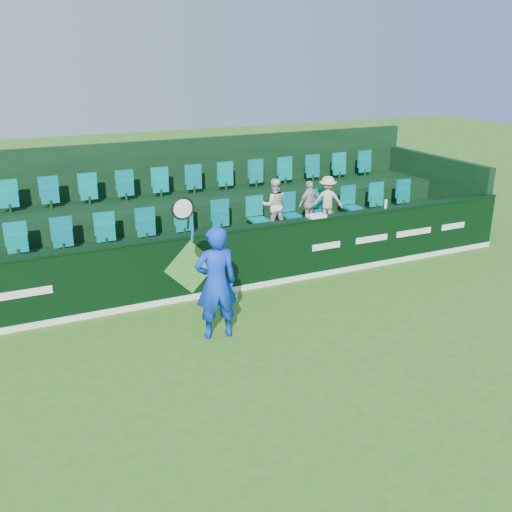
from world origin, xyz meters
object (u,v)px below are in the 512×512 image
tennis_player (216,282)px  spectator_middle (309,203)px  spectator_right (327,200)px  towel (316,216)px  drinks_bottle (386,204)px  spectator_left (274,205)px

tennis_player → spectator_middle: tennis_player is taller
tennis_player → spectator_right: tennis_player is taller
towel → drinks_bottle: (1.82, 0.00, 0.07)m
tennis_player → spectator_left: (2.54, 2.88, 0.40)m
tennis_player → towel: tennis_player is taller
spectator_left → spectator_middle: 0.93m
tennis_player → spectator_right: 4.92m
towel → drinks_bottle: size_ratio=1.96×
tennis_player → towel: 3.50m
drinks_bottle → spectator_left: bearing=153.8°
spectator_right → towel: spectator_right is taller
spectator_right → drinks_bottle: 1.41m
spectator_left → towel: spectator_left is taller
tennis_player → spectator_middle: size_ratio=2.39×
towel → tennis_player: bearing=-149.5°
tennis_player → spectator_right: size_ratio=2.26×
spectator_right → towel: 1.48m
towel → spectator_middle: bearing=67.0°
spectator_left → spectator_right: spectator_left is taller
spectator_middle → towel: bearing=51.8°
spectator_middle → towel: spectator_middle is taller
spectator_middle → spectator_right: size_ratio=0.95×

